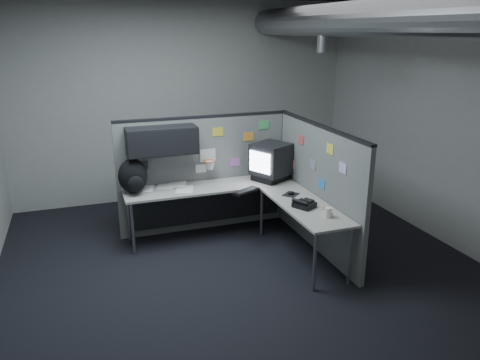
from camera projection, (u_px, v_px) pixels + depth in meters
name	position (u px, v px, depth m)	size (l,w,h in m)	color
room	(289.00, 90.00, 5.20)	(5.62, 5.62, 3.22)	black
partition_back	(194.00, 163.00, 6.38)	(2.44, 0.42, 1.63)	slate
partition_right	(317.00, 187.00, 5.95)	(0.07, 2.23, 1.63)	slate
desk	(234.00, 199.00, 6.15)	(2.31, 2.11, 0.73)	#9F9A8F
monitor	(271.00, 161.00, 6.46)	(0.61, 0.61, 0.52)	black
keyboard	(246.00, 191.00, 6.04)	(0.42, 0.31, 0.04)	black
mouse	(291.00, 194.00, 5.95)	(0.26, 0.26, 0.04)	black
phone	(304.00, 204.00, 5.52)	(0.29, 0.30, 0.11)	black
bottles	(327.00, 212.00, 5.30)	(0.12, 0.16, 0.07)	silver
cup	(328.00, 213.00, 5.22)	(0.08, 0.08, 0.11)	silver
papers	(168.00, 187.00, 6.23)	(0.78, 0.59, 0.01)	white
backpack	(133.00, 177.00, 5.94)	(0.43, 0.41, 0.45)	black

